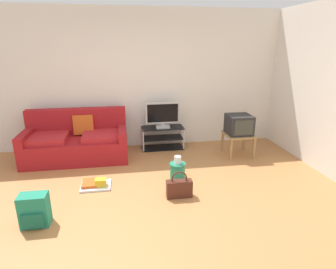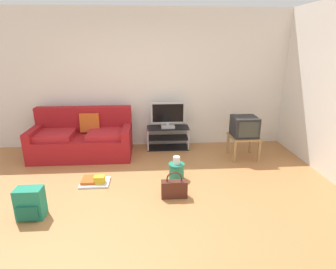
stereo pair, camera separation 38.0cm
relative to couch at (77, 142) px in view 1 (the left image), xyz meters
The scene contains 12 objects.
ground_plane 2.18m from the couch, 60.84° to the right, with size 9.00×9.80×0.02m, color #B27542.
wall_back 1.57m from the couch, 28.63° to the left, with size 9.00×0.10×2.70m, color silver.
wall_right 4.35m from the couch, 14.21° to the right, with size 0.10×3.60×2.70m, color silver.
couch is the anchor object (origin of this frame).
tv_stand 1.65m from the couch, ahead, with size 0.84×0.38×0.45m.
flat_tv 1.69m from the couch, ahead, with size 0.67×0.22×0.51m.
side_table 3.01m from the couch, ahead, with size 0.51×0.51×0.42m.
crt_tv 3.02m from the couch, ahead, with size 0.44×0.45×0.36m.
backpack 2.03m from the couch, 95.63° to the right, with size 0.32×0.27×0.39m.
handbag 2.31m from the couch, 46.45° to the right, with size 0.36×0.13×0.39m.
cleaning_bucket 2.01m from the couch, 33.49° to the right, with size 0.25×0.25×0.37m.
floor_tray 1.29m from the couch, 71.08° to the right, with size 0.44×0.34×0.14m.
Camera 1 is at (-0.16, -3.13, 2.02)m, focal length 29.63 mm.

